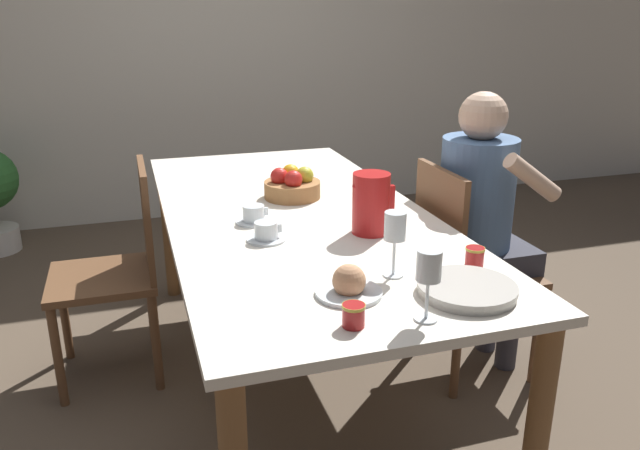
{
  "coord_description": "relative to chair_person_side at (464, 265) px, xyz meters",
  "views": [
    {
      "loc": [
        -0.6,
        -2.22,
        1.49
      ],
      "look_at": [
        0.0,
        -0.32,
        0.79
      ],
      "focal_mm": 35.0,
      "sensor_mm": 36.0,
      "label": 1
    }
  ],
  "objects": [
    {
      "name": "ground_plane",
      "position": [
        -0.68,
        0.14,
        -0.49
      ],
      "size": [
        20.0,
        20.0,
        0.0
      ],
      "primitive_type": "plane",
      "color": "brown"
    },
    {
      "name": "wall_back",
      "position": [
        -0.68,
        2.55,
        0.81
      ],
      "size": [
        10.0,
        0.06,
        2.6
      ],
      "color": "beige",
      "rests_on": "ground_plane"
    },
    {
      "name": "dining_table",
      "position": [
        -0.68,
        0.14,
        0.17
      ],
      "size": [
        0.98,
        2.12,
        0.74
      ],
      "color": "silver",
      "rests_on": "ground_plane"
    },
    {
      "name": "chair_person_side",
      "position": [
        0.0,
        0.0,
        0.0
      ],
      "size": [
        0.42,
        0.42,
        0.9
      ],
      "rotation": [
        0.0,
        0.0,
        -1.57
      ],
      "color": "brown",
      "rests_on": "ground_plane"
    },
    {
      "name": "chair_opposite",
      "position": [
        -1.35,
        0.42,
        0.0
      ],
      "size": [
        0.42,
        0.42,
        0.9
      ],
      "rotation": [
        0.0,
        0.0,
        1.57
      ],
      "color": "brown",
      "rests_on": "ground_plane"
    },
    {
      "name": "person_seated",
      "position": [
        0.09,
        0.03,
        0.22
      ],
      "size": [
        0.39,
        0.41,
        1.19
      ],
      "rotation": [
        0.0,
        0.0,
        -1.57
      ],
      "color": "#33333D",
      "rests_on": "ground_plane"
    },
    {
      "name": "red_pitcher",
      "position": [
        -0.49,
        -0.17,
        0.37
      ],
      "size": [
        0.16,
        0.13,
        0.21
      ],
      "color": "red",
      "rests_on": "dining_table"
    },
    {
      "name": "wine_glass_water",
      "position": [
        -0.56,
        -0.54,
        0.4
      ],
      "size": [
        0.06,
        0.06,
        0.2
      ],
      "color": "white",
      "rests_on": "dining_table"
    },
    {
      "name": "wine_glass_juice",
      "position": [
        -0.6,
        -0.82,
        0.39
      ],
      "size": [
        0.06,
        0.06,
        0.19
      ],
      "color": "white",
      "rests_on": "dining_table"
    },
    {
      "name": "teacup_near_person",
      "position": [
        -0.85,
        -0.14,
        0.29
      ],
      "size": [
        0.13,
        0.13,
        0.06
      ],
      "color": "silver",
      "rests_on": "dining_table"
    },
    {
      "name": "teacup_across",
      "position": [
        -0.86,
        0.06,
        0.29
      ],
      "size": [
        0.13,
        0.13,
        0.06
      ],
      "color": "silver",
      "rests_on": "dining_table"
    },
    {
      "name": "serving_tray",
      "position": [
        -0.42,
        -0.72,
        0.27
      ],
      "size": [
        0.27,
        0.27,
        0.03
      ],
      "color": "#B7B2A8",
      "rests_on": "dining_table"
    },
    {
      "name": "bread_plate",
      "position": [
        -0.73,
        -0.62,
        0.29
      ],
      "size": [
        0.19,
        0.19,
        0.09
      ],
      "color": "silver",
      "rests_on": "dining_table"
    },
    {
      "name": "jam_jar_amber",
      "position": [
        -0.3,
        -0.55,
        0.29
      ],
      "size": [
        0.06,
        0.06,
        0.06
      ],
      "color": "#A81E1E",
      "rests_on": "dining_table"
    },
    {
      "name": "jam_jar_red",
      "position": [
        -0.78,
        -0.79,
        0.29
      ],
      "size": [
        0.06,
        0.06,
        0.06
      ],
      "color": "#A81E1E",
      "rests_on": "dining_table"
    },
    {
      "name": "fruit_bowl",
      "position": [
        -0.64,
        0.32,
        0.31
      ],
      "size": [
        0.23,
        0.23,
        0.13
      ],
      "color": "#9E6B3D",
      "rests_on": "dining_table"
    }
  ]
}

